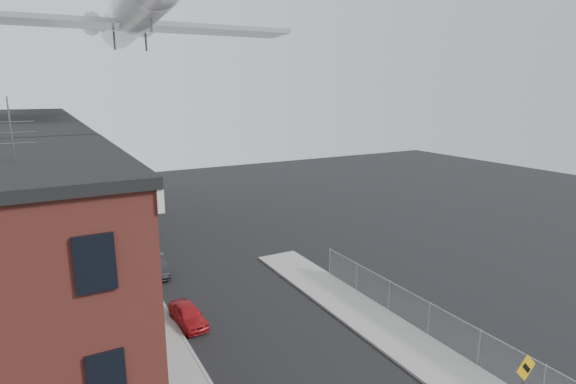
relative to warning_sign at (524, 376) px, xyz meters
name	(u,v)px	position (x,y,z in m)	size (l,w,h in m)	color
sidewalk_left	(114,259)	(-11.10, 25.03, -1.82)	(3.00, 62.00, 0.12)	gray
sidewalk_right	(392,334)	(-0.10, 7.03, -1.82)	(3.00, 26.00, 0.12)	gray
curb_left	(134,256)	(-9.65, 25.03, -1.81)	(0.15, 62.00, 0.14)	gray
curb_right	(370,341)	(-1.55, 7.03, -1.81)	(0.15, 26.00, 0.14)	gray
row_house_b	(2,205)	(-17.56, 24.53, 3.25)	(11.98, 7.00, 10.30)	gray
row_house_c	(8,185)	(-17.56, 31.53, 3.25)	(11.98, 7.00, 10.30)	gray
row_house_d	(12,171)	(-17.56, 38.53, 3.25)	(11.98, 7.00, 10.30)	gray
row_house_e	(15,161)	(-17.56, 45.53, 3.25)	(11.98, 7.00, 10.30)	gray
chainlink_fence	(429,319)	(1.40, 6.03, -0.89)	(0.06, 18.06, 1.90)	gray
warning_sign	(524,376)	(0.00, 0.00, 0.00)	(1.10, 0.11, 2.80)	#515156
utility_pole	(121,220)	(-11.20, 19.03, 2.79)	(1.80, 0.26, 9.00)	black
street_tree	(106,203)	(-10.87, 28.95, 1.57)	(3.22, 3.20, 5.20)	black
car_near	(188,315)	(-8.99, 13.16, -1.32)	(1.33, 3.30, 1.12)	#A8151A
car_mid	(156,266)	(-8.96, 20.80, -1.26)	(1.33, 3.81, 1.25)	black
car_far	(138,213)	(-7.40, 35.33, -1.24)	(1.81, 4.44, 1.29)	slate
airplane	(129,15)	(-7.84, 29.96, 16.19)	(24.35, 27.80, 8.04)	white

